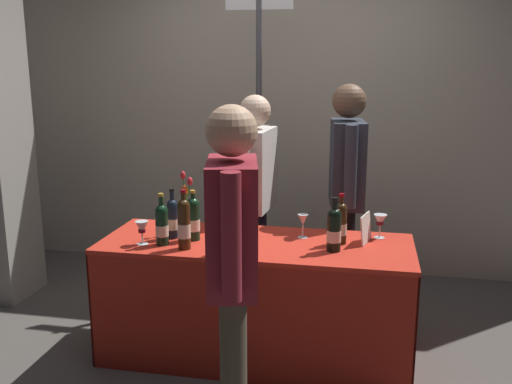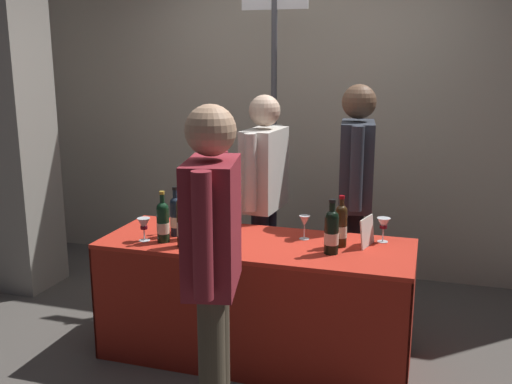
# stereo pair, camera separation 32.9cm
# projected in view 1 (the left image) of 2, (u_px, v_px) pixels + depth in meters

# --- Properties ---
(ground_plane) EXTENTS (12.00, 12.00, 0.00)m
(ground_plane) POSITION_uv_depth(u_px,v_px,m) (256.00, 354.00, 3.52)
(ground_plane) COLOR #514C47
(back_partition) EXTENTS (5.05, 0.12, 2.94)m
(back_partition) POSITION_uv_depth(u_px,v_px,m) (294.00, 97.00, 4.76)
(back_partition) COLOR #B2A893
(back_partition) RESTS_ON ground_plane
(tasting_table) EXTENTS (1.82, 0.68, 0.72)m
(tasting_table) POSITION_uv_depth(u_px,v_px,m) (256.00, 277.00, 3.41)
(tasting_table) COLOR red
(tasting_table) RESTS_ON ground_plane
(featured_wine_bottle) EXTENTS (0.08, 0.08, 0.31)m
(featured_wine_bottle) POSITION_uv_depth(u_px,v_px,m) (334.00, 229.00, 3.17)
(featured_wine_bottle) COLOR black
(featured_wine_bottle) RESTS_ON tasting_table
(display_bottle_0) EXTENTS (0.07, 0.07, 0.30)m
(display_bottle_0) POSITION_uv_depth(u_px,v_px,m) (162.00, 224.00, 3.28)
(display_bottle_0) COLOR black
(display_bottle_0) RESTS_ON tasting_table
(display_bottle_1) EXTENTS (0.07, 0.07, 0.34)m
(display_bottle_1) POSITION_uv_depth(u_px,v_px,m) (184.00, 223.00, 3.20)
(display_bottle_1) COLOR #38230F
(display_bottle_1) RESTS_ON tasting_table
(display_bottle_2) EXTENTS (0.07, 0.07, 0.29)m
(display_bottle_2) POSITION_uv_depth(u_px,v_px,m) (231.00, 231.00, 3.14)
(display_bottle_2) COLOR #38230F
(display_bottle_2) RESTS_ON tasting_table
(display_bottle_3) EXTENTS (0.07, 0.07, 0.30)m
(display_bottle_3) POSITION_uv_depth(u_px,v_px,m) (341.00, 223.00, 3.30)
(display_bottle_3) COLOR #38230F
(display_bottle_3) RESTS_ON tasting_table
(display_bottle_4) EXTENTS (0.07, 0.07, 0.30)m
(display_bottle_4) POSITION_uv_depth(u_px,v_px,m) (173.00, 218.00, 3.40)
(display_bottle_4) COLOR #192333
(display_bottle_4) RESTS_ON tasting_table
(display_bottle_5) EXTENTS (0.08, 0.08, 0.30)m
(display_bottle_5) POSITION_uv_depth(u_px,v_px,m) (193.00, 218.00, 3.37)
(display_bottle_5) COLOR black
(display_bottle_5) RESTS_ON tasting_table
(wine_glass_near_vendor) EXTENTS (0.08, 0.08, 0.14)m
(wine_glass_near_vendor) POSITION_uv_depth(u_px,v_px,m) (142.00, 228.00, 3.29)
(wine_glass_near_vendor) COLOR silver
(wine_glass_near_vendor) RESTS_ON tasting_table
(wine_glass_mid) EXTENTS (0.06, 0.06, 0.14)m
(wine_glass_mid) POSITION_uv_depth(u_px,v_px,m) (303.00, 220.00, 3.41)
(wine_glass_mid) COLOR silver
(wine_glass_mid) RESTS_ON tasting_table
(wine_glass_near_taster) EXTENTS (0.08, 0.08, 0.15)m
(wine_glass_near_taster) POSITION_uv_depth(u_px,v_px,m) (380.00, 221.00, 3.41)
(wine_glass_near_taster) COLOR silver
(wine_glass_near_taster) RESTS_ON tasting_table
(flower_vase) EXTENTS (0.09, 0.09, 0.39)m
(flower_vase) POSITION_uv_depth(u_px,v_px,m) (188.00, 215.00, 3.52)
(flower_vase) COLOR silver
(flower_vase) RESTS_ON tasting_table
(brochure_stand) EXTENTS (0.07, 0.18, 0.17)m
(brochure_stand) POSITION_uv_depth(u_px,v_px,m) (366.00, 228.00, 3.33)
(brochure_stand) COLOR silver
(brochure_stand) RESTS_ON tasting_table
(vendor_presenter) EXTENTS (0.24, 0.59, 1.55)m
(vendor_presenter) POSITION_uv_depth(u_px,v_px,m) (255.00, 187.00, 3.91)
(vendor_presenter) COLOR #2D3347
(vendor_presenter) RESTS_ON ground_plane
(vendor_assistant) EXTENTS (0.26, 0.59, 1.62)m
(vendor_assistant) POSITION_uv_depth(u_px,v_px,m) (346.00, 182.00, 3.84)
(vendor_assistant) COLOR black
(vendor_assistant) RESTS_ON ground_plane
(taster_foreground_right) EXTENTS (0.29, 0.55, 1.59)m
(taster_foreground_right) POSITION_uv_depth(u_px,v_px,m) (233.00, 254.00, 2.47)
(taster_foreground_right) COLOR #4C4233
(taster_foreground_right) RESTS_ON ground_plane
(booth_signpost) EXTENTS (0.49, 0.04, 2.31)m
(booth_signpost) POSITION_uv_depth(u_px,v_px,m) (259.00, 113.00, 4.28)
(booth_signpost) COLOR #47474C
(booth_signpost) RESTS_ON ground_plane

